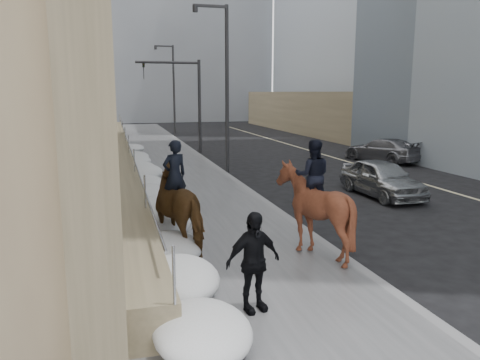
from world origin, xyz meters
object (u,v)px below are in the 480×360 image
car_grey (382,150)px  mounted_horse_right (313,206)px  pedestrian (253,262)px  car_silver (382,178)px  mounted_horse_left (184,206)px

car_grey → mounted_horse_right: bearing=32.2°
pedestrian → car_silver: pedestrian is taller
car_silver → car_grey: (5.06, 8.08, -0.03)m
mounted_horse_left → car_silver: bearing=-172.8°
mounted_horse_right → car_silver: 7.83m
car_silver → car_grey: car_silver is taller
pedestrian → car_grey: bearing=38.6°
pedestrian → car_grey: 20.57m
car_silver → car_grey: 9.53m
mounted_horse_left → car_grey: (13.35, 12.56, -0.54)m
pedestrian → car_silver: (7.62, 8.12, -0.31)m
mounted_horse_right → pedestrian: bearing=67.6°
mounted_horse_right → car_grey: bearing=-107.6°
mounted_horse_right → car_silver: bearing=-113.9°
mounted_horse_right → car_grey: mounted_horse_right is taller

